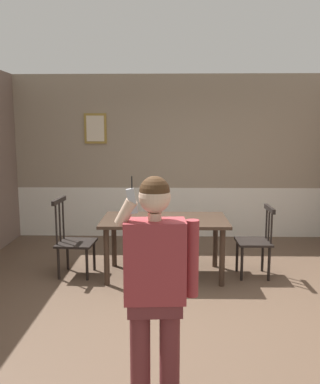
{
  "coord_description": "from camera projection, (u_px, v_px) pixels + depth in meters",
  "views": [
    {
      "loc": [
        -0.1,
        -4.1,
        1.9
      ],
      "look_at": [
        -0.18,
        -0.78,
        1.39
      ],
      "focal_mm": 37.63,
      "sensor_mm": 36.0,
      "label": 1
    }
  ],
  "objects": [
    {
      "name": "ground_plane",
      "position": [
        178.0,
        308.0,
        4.34
      ],
      "size": [
        6.68,
        6.68,
        0.0
      ],
      "primitive_type": "plane",
      "color": "brown"
    },
    {
      "name": "room_back_partition",
      "position": [
        175.0,
        160.0,
        7.13
      ],
      "size": [
        5.75,
        0.17,
        2.86
      ],
      "color": "gray",
      "rests_on": "ground_plane"
    },
    {
      "name": "dining_table",
      "position": [
        164.0,
        226.0,
        5.23
      ],
      "size": [
        1.62,
        0.91,
        0.77
      ],
      "rotation": [
        0.0,
        0.0,
        0.01
      ],
      "color": "#38281E",
      "rests_on": "ground_plane"
    },
    {
      "name": "chair_near_window",
      "position": [
        256.0,
        241.0,
        5.24
      ],
      "size": [
        0.43,
        0.43,
        0.93
      ],
      "rotation": [
        0.0,
        0.0,
        1.58
      ],
      "color": "black",
      "rests_on": "ground_plane"
    },
    {
      "name": "chair_by_doorway",
      "position": [
        73.0,
        240.0,
        5.28
      ],
      "size": [
        0.49,
        0.49,
        1.03
      ],
      "rotation": [
        0.0,
        0.0,
        4.65
      ],
      "color": "black",
      "rests_on": "ground_plane"
    },
    {
      "name": "person_figure",
      "position": [
        156.0,
        279.0,
        2.68
      ],
      "size": [
        0.56,
        0.25,
        1.62
      ],
      "rotation": [
        0.0,
        0.0,
        3.2
      ],
      "color": "brown",
      "rests_on": "ground_plane"
    }
  ]
}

